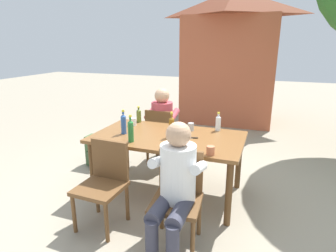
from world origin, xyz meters
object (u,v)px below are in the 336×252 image
(person_in_plaid_shirt, at_px, (175,182))
(bottle_amber, at_px, (172,126))
(backpack_by_near_side, at_px, (97,151))
(cup_terracotta, at_px, (211,150))
(person_in_white_shirt, at_px, (164,121))
(brick_kiosk, at_px, (231,55))
(bottle_olive, at_px, (139,115))
(bottle_clear, at_px, (218,123))
(cup_steel, at_px, (191,127))
(cup_white, at_px, (133,122))
(table_knife, at_px, (189,138))
(dining_table, at_px, (168,142))
(bottle_green, at_px, (131,130))
(bottle_blue, at_px, (124,124))
(chair_near_right, at_px, (178,193))
(chair_near_left, at_px, (104,179))
(chair_far_left, at_px, (161,134))
(cup_glass, at_px, (173,126))

(person_in_plaid_shirt, height_order, bottle_amber, person_in_plaid_shirt)
(bottle_amber, height_order, backpack_by_near_side, bottle_amber)
(cup_terracotta, bearing_deg, bottle_amber, 144.15)
(person_in_white_shirt, xyz_separation_m, brick_kiosk, (0.54, 2.93, 0.88))
(bottle_olive, xyz_separation_m, cup_terracotta, (1.19, -0.85, -0.05))
(bottle_clear, bearing_deg, brick_kiosk, 96.27)
(cup_steel, bearing_deg, cup_white, -176.92)
(bottle_clear, bearing_deg, bottle_olive, 179.11)
(bottle_olive, height_order, cup_white, bottle_olive)
(person_in_plaid_shirt, xyz_separation_m, table_knife, (-0.13, 0.90, 0.10))
(dining_table, bearing_deg, bottle_green, -132.62)
(dining_table, bearing_deg, cup_white, 157.12)
(bottle_blue, bearing_deg, backpack_by_near_side, 146.01)
(bottle_amber, height_order, table_knife, bottle_amber)
(person_in_white_shirt, distance_m, brick_kiosk, 3.11)
(cup_white, bearing_deg, chair_near_right, -46.97)
(table_knife, bearing_deg, dining_table, 178.41)
(chair_near_left, bearing_deg, chair_far_left, 90.10)
(cup_steel, height_order, table_knife, cup_steel)
(bottle_blue, distance_m, backpack_by_near_side, 1.14)
(chair_near_left, relative_size, bottle_amber, 2.89)
(bottle_olive, xyz_separation_m, cup_steel, (0.79, -0.14, -0.05))
(cup_steel, distance_m, cup_glass, 0.22)
(chair_near_right, xyz_separation_m, bottle_amber, (-0.34, 0.78, 0.39))
(chair_near_left, bearing_deg, bottle_amber, 59.94)
(cup_glass, bearing_deg, cup_white, 179.34)
(brick_kiosk, bearing_deg, chair_near_right, -86.96)
(cup_white, relative_size, table_knife, 0.43)
(cup_steel, bearing_deg, cup_glass, -167.27)
(chair_near_left, height_order, bottle_green, bottle_green)
(bottle_olive, bearing_deg, brick_kiosk, 77.87)
(cup_steel, distance_m, backpack_by_near_side, 1.62)
(bottle_green, height_order, bottle_blue, bottle_green)
(dining_table, distance_m, cup_terracotta, 0.74)
(bottle_olive, distance_m, bottle_blue, 0.54)
(person_in_plaid_shirt, bearing_deg, chair_near_right, 94.10)
(bottle_blue, distance_m, bottle_clear, 1.18)
(bottle_blue, bearing_deg, cup_white, 98.93)
(dining_table, relative_size, cup_steel, 17.85)
(chair_far_left, relative_size, person_in_white_shirt, 0.74)
(bottle_green, xyz_separation_m, brick_kiosk, (0.46, 4.19, 0.65))
(person_in_white_shirt, height_order, bottle_amber, person_in_white_shirt)
(brick_kiosk, bearing_deg, cup_glass, -92.56)
(bottle_olive, bearing_deg, bottle_green, -70.44)
(cup_steel, bearing_deg, bottle_amber, -115.04)
(table_knife, bearing_deg, bottle_amber, -175.55)
(chair_near_right, bearing_deg, brick_kiosk, 93.04)
(bottle_amber, distance_m, bottle_olive, 0.79)
(cup_white, xyz_separation_m, backpack_by_near_side, (-0.72, 0.16, -0.58))
(cup_glass, xyz_separation_m, brick_kiosk, (0.16, 3.60, 0.74))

